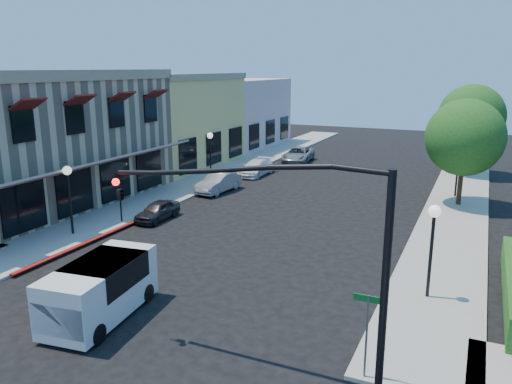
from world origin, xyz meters
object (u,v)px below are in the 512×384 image
at_px(street_tree_a, 465,138).
at_px(street_name_sign, 367,323).
at_px(lamppost_right_near, 433,228).
at_px(parked_car_b, 218,183).
at_px(lamppost_left_near, 68,183).
at_px(lamppost_right_far, 459,156).
at_px(street_tree_b, 471,117).
at_px(lamppost_left_far, 210,144).
at_px(signal_mast_arm, 301,237).
at_px(parked_car_a, 157,211).
at_px(parked_car_d, 298,155).
at_px(parked_car_c, 256,168).
at_px(white_van, 99,287).

height_order(street_tree_a, street_name_sign, street_tree_a).
distance_m(lamppost_right_near, parked_car_b, 18.48).
height_order(lamppost_left_near, lamppost_right_far, same).
xyz_separation_m(street_tree_b, lamppost_right_near, (-0.30, -24.00, -1.81)).
relative_size(lamppost_left_far, lamppost_right_near, 1.00).
bearing_deg(signal_mast_arm, parked_car_a, 138.94).
distance_m(lamppost_left_near, lamppost_left_far, 14.00).
relative_size(lamppost_left_near, parked_car_d, 0.75).
relative_size(signal_mast_arm, lamppost_left_near, 2.24).
height_order(street_tree_b, parked_car_a, street_tree_b).
distance_m(parked_car_c, parked_car_d, 6.71).
xyz_separation_m(lamppost_right_far, parked_car_c, (-14.65, 1.00, -2.14)).
xyz_separation_m(lamppost_right_far, parked_car_b, (-14.70, -5.00, -2.09)).
bearing_deg(street_tree_a, white_van, -116.88).
xyz_separation_m(street_tree_a, street_name_sign, (-1.30, -19.80, -2.50)).
bearing_deg(street_name_sign, lamppost_right_far, 87.37).
distance_m(signal_mast_arm, lamppost_left_far, 25.07).
distance_m(lamppost_left_near, parked_car_c, 17.30).
distance_m(lamppost_left_near, lamppost_right_far, 23.35).
bearing_deg(parked_car_a, lamppost_right_far, 38.57).
bearing_deg(lamppost_left_far, parked_car_b, -52.52).
relative_size(street_name_sign, lamppost_left_near, 0.70).
height_order(street_tree_a, lamppost_left_near, street_tree_a).
distance_m(street_tree_b, parked_car_b, 20.23).
bearing_deg(parked_car_d, street_tree_b, -4.84).
xyz_separation_m(street_name_sign, parked_car_a, (-13.70, 9.80, -1.17)).
height_order(lamppost_left_far, parked_car_c, lamppost_left_far).
height_order(street_tree_b, signal_mast_arm, street_tree_b).
distance_m(lamppost_left_far, white_van, 21.34).
distance_m(lamppost_right_far, parked_car_b, 15.67).
bearing_deg(street_tree_b, lamppost_right_far, -92.15).
relative_size(parked_car_a, parked_car_d, 0.65).
height_order(street_tree_b, street_name_sign, street_tree_b).
relative_size(lamppost_right_far, white_van, 0.78).
distance_m(lamppost_left_near, parked_car_a, 5.11).
height_order(signal_mast_arm, lamppost_right_near, signal_mast_arm).
height_order(signal_mast_arm, white_van, signal_mast_arm).
xyz_separation_m(street_tree_b, lamppost_left_far, (-17.30, -10.00, -1.81)).
relative_size(lamppost_left_far, parked_car_d, 0.75).
bearing_deg(street_name_sign, parked_car_c, 120.91).
xyz_separation_m(white_van, parked_car_c, (-4.79, 23.05, -0.53)).
height_order(lamppost_right_near, parked_car_b, lamppost_right_near).
relative_size(street_tree_a, lamppost_right_near, 1.82).
distance_m(signal_mast_arm, parked_car_d, 32.21).
bearing_deg(signal_mast_arm, lamppost_left_near, 155.63).
bearing_deg(parked_car_b, parked_car_a, -84.40).
xyz_separation_m(street_tree_a, lamppost_left_far, (-17.30, 0.00, -1.46)).
distance_m(street_tree_b, parked_car_d, 14.39).
bearing_deg(parked_car_b, lamppost_right_near, -31.20).
distance_m(signal_mast_arm, lamppost_right_near, 7.15).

